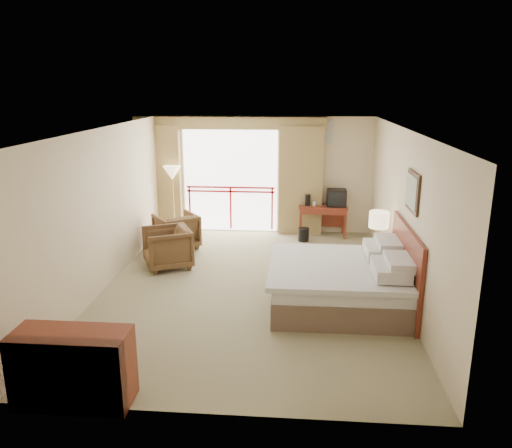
# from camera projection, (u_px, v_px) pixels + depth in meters

# --- Properties ---
(floor) EXTENTS (7.00, 7.00, 0.00)m
(floor) POSITION_uv_depth(u_px,v_px,m) (251.00, 287.00, 8.65)
(floor) COLOR gray
(floor) RESTS_ON ground
(ceiling) EXTENTS (7.00, 7.00, 0.00)m
(ceiling) POSITION_uv_depth(u_px,v_px,m) (250.00, 129.00, 7.93)
(ceiling) COLOR white
(ceiling) RESTS_ON wall_back
(wall_back) EXTENTS (5.00, 0.00, 5.00)m
(wall_back) POSITION_uv_depth(u_px,v_px,m) (264.00, 175.00, 11.65)
(wall_back) COLOR beige
(wall_back) RESTS_ON ground
(wall_front) EXTENTS (5.00, 0.00, 5.00)m
(wall_front) POSITION_uv_depth(u_px,v_px,m) (218.00, 297.00, 4.93)
(wall_front) COLOR beige
(wall_front) RESTS_ON ground
(wall_left) EXTENTS (0.00, 7.00, 7.00)m
(wall_left) POSITION_uv_depth(u_px,v_px,m) (105.00, 208.00, 8.49)
(wall_left) COLOR beige
(wall_left) RESTS_ON ground
(wall_right) EXTENTS (0.00, 7.00, 7.00)m
(wall_right) POSITION_uv_depth(u_px,v_px,m) (404.00, 214.00, 8.09)
(wall_right) COLOR beige
(wall_right) RESTS_ON ground
(balcony_door) EXTENTS (2.40, 0.00, 2.40)m
(balcony_door) POSITION_uv_depth(u_px,v_px,m) (230.00, 181.00, 11.74)
(balcony_door) COLOR white
(balcony_door) RESTS_ON wall_back
(balcony_railing) EXTENTS (2.09, 0.03, 1.02)m
(balcony_railing) POSITION_uv_depth(u_px,v_px,m) (231.00, 197.00, 11.82)
(balcony_railing) COLOR #AC0E15
(balcony_railing) RESTS_ON wall_back
(curtain_left) EXTENTS (1.00, 0.26, 2.50)m
(curtain_left) POSITION_uv_depth(u_px,v_px,m) (160.00, 179.00, 11.73)
(curtain_left) COLOR olive
(curtain_left) RESTS_ON wall_back
(curtain_right) EXTENTS (1.00, 0.26, 2.50)m
(curtain_right) POSITION_uv_depth(u_px,v_px,m) (301.00, 181.00, 11.47)
(curtain_right) COLOR olive
(curtain_right) RESTS_ON wall_back
(valance) EXTENTS (4.40, 0.22, 0.28)m
(valance) POSITION_uv_depth(u_px,v_px,m) (229.00, 123.00, 11.28)
(valance) COLOR olive
(valance) RESTS_ON wall_back
(hvac_vent) EXTENTS (0.50, 0.04, 0.50)m
(hvac_vent) POSITION_uv_depth(u_px,v_px,m) (322.00, 132.00, 11.25)
(hvac_vent) COLOR silver
(hvac_vent) RESTS_ON wall_back
(bed) EXTENTS (2.13, 2.06, 0.97)m
(bed) POSITION_uv_depth(u_px,v_px,m) (342.00, 282.00, 7.86)
(bed) COLOR brown
(bed) RESTS_ON floor
(headboard) EXTENTS (0.06, 2.10, 1.30)m
(headboard) POSITION_uv_depth(u_px,v_px,m) (405.00, 268.00, 7.71)
(headboard) COLOR maroon
(headboard) RESTS_ON wall_right
(framed_art) EXTENTS (0.04, 0.72, 0.60)m
(framed_art) POSITION_uv_depth(u_px,v_px,m) (413.00, 192.00, 7.39)
(framed_art) COLOR black
(framed_art) RESTS_ON wall_right
(nightstand) EXTENTS (0.43, 0.50, 0.57)m
(nightstand) POSITION_uv_depth(u_px,v_px,m) (377.00, 262.00, 9.03)
(nightstand) COLOR maroon
(nightstand) RESTS_ON floor
(table_lamp) EXTENTS (0.35, 0.35, 0.62)m
(table_lamp) POSITION_uv_depth(u_px,v_px,m) (379.00, 220.00, 8.87)
(table_lamp) COLOR tan
(table_lamp) RESTS_ON nightstand
(phone) EXTENTS (0.18, 0.14, 0.08)m
(phone) POSITION_uv_depth(u_px,v_px,m) (376.00, 248.00, 8.80)
(phone) COLOR black
(phone) RESTS_ON nightstand
(desk) EXTENTS (1.09, 0.53, 0.72)m
(desk) POSITION_uv_depth(u_px,v_px,m) (323.00, 212.00, 11.49)
(desk) COLOR maroon
(desk) RESTS_ON floor
(tv) EXTENTS (0.43, 0.34, 0.39)m
(tv) POSITION_uv_depth(u_px,v_px,m) (337.00, 198.00, 11.32)
(tv) COLOR black
(tv) RESTS_ON desk
(coffee_maker) EXTENTS (0.14, 0.14, 0.26)m
(coffee_maker) POSITION_uv_depth(u_px,v_px,m) (308.00, 200.00, 11.40)
(coffee_maker) COLOR black
(coffee_maker) RESTS_ON desk
(cup) EXTENTS (0.08, 0.08, 0.10)m
(cup) POSITION_uv_depth(u_px,v_px,m) (314.00, 204.00, 11.36)
(cup) COLOR white
(cup) RESTS_ON desk
(wastebasket) EXTENTS (0.28, 0.28, 0.30)m
(wastebasket) POSITION_uv_depth(u_px,v_px,m) (304.00, 235.00, 11.16)
(wastebasket) COLOR black
(wastebasket) RESTS_ON floor
(armchair_far) EXTENTS (1.14, 1.14, 0.75)m
(armchair_far) POSITION_uv_depth(u_px,v_px,m) (177.00, 248.00, 10.73)
(armchair_far) COLOR #4C331E
(armchair_far) RESTS_ON floor
(armchair_near) EXTENTS (1.13, 1.12, 0.78)m
(armchair_near) POSITION_uv_depth(u_px,v_px,m) (168.00, 267.00, 9.60)
(armchair_near) COLOR #4C331E
(armchair_near) RESTS_ON floor
(side_table) EXTENTS (0.49, 0.49, 0.54)m
(side_table) POSITION_uv_depth(u_px,v_px,m) (164.00, 237.00, 10.26)
(side_table) COLOR black
(side_table) RESTS_ON floor
(book) EXTENTS (0.20, 0.24, 0.02)m
(book) POSITION_uv_depth(u_px,v_px,m) (163.00, 229.00, 10.21)
(book) COLOR white
(book) RESTS_ON side_table
(floor_lamp) EXTENTS (0.41, 0.41, 1.60)m
(floor_lamp) POSITION_uv_depth(u_px,v_px,m) (172.00, 176.00, 11.43)
(floor_lamp) COLOR tan
(floor_lamp) RESTS_ON floor
(dresser) EXTENTS (1.26, 0.54, 0.84)m
(dresser) POSITION_uv_depth(u_px,v_px,m) (73.00, 368.00, 5.40)
(dresser) COLOR maroon
(dresser) RESTS_ON floor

